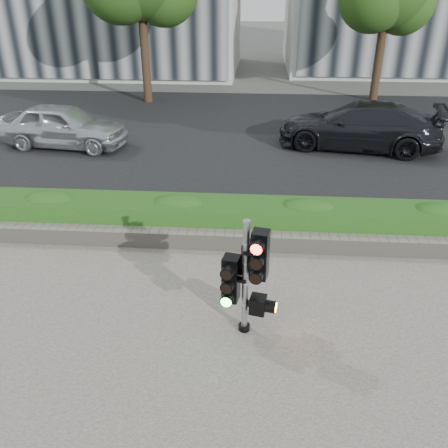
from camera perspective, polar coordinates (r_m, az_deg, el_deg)
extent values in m
plane|color=#51514C|center=(8.03, 0.45, -9.86)|extent=(120.00, 120.00, 0.00)
cube|color=#9E9389|center=(6.22, -1.22, -23.79)|extent=(16.00, 11.00, 0.03)
cube|color=black|center=(17.09, 2.73, 10.88)|extent=(60.00, 13.00, 0.02)
cube|color=gray|center=(10.68, 1.58, 0.66)|extent=(60.00, 0.25, 0.12)
cube|color=gray|center=(9.51, 1.22, -1.96)|extent=(12.00, 0.32, 0.34)
cube|color=#49922D|center=(10.01, 1.43, 0.71)|extent=(12.00, 1.00, 0.68)
cylinder|color=black|center=(21.64, -9.48, 19.50)|extent=(0.36, 0.36, 4.03)
cylinder|color=black|center=(22.67, 18.11, 18.37)|extent=(0.36, 0.36, 3.58)
sphere|color=#164112|center=(22.98, 20.80, 23.60)|extent=(2.56, 2.56, 2.56)
cylinder|color=black|center=(7.50, 2.43, -12.27)|extent=(0.18, 0.18, 0.09)
cylinder|color=gray|center=(6.98, 2.58, -6.69)|extent=(0.09, 0.09, 1.85)
cylinder|color=gray|center=(6.49, 2.75, 0.26)|extent=(0.12, 0.12, 0.05)
cube|color=#FF1107|center=(6.66, 4.35, -3.70)|extent=(0.28, 0.28, 0.74)
cube|color=#14E51E|center=(7.00, 0.86, -6.59)|extent=(0.28, 0.28, 0.74)
cube|color=black|center=(7.01, 3.24, -4.12)|extent=(0.28, 0.28, 0.51)
cube|color=orange|center=(7.21, 4.11, -9.64)|extent=(0.28, 0.28, 0.27)
imported|color=silver|center=(16.22, -18.70, 11.13)|extent=(4.19, 2.11, 1.37)
imported|color=black|center=(15.85, 15.99, 11.31)|extent=(5.30, 2.94, 1.45)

